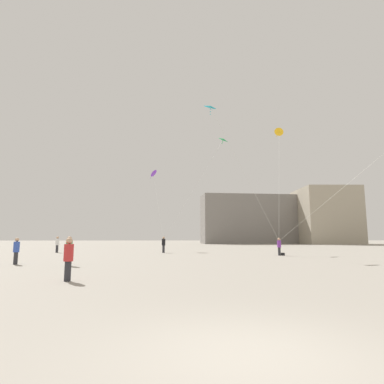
{
  "coord_description": "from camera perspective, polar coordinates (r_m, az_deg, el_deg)",
  "views": [
    {
      "loc": [
        -1.08,
        -4.75,
        1.65
      ],
      "look_at": [
        0.0,
        17.52,
        4.78
      ],
      "focal_mm": 30.04,
      "sensor_mm": 36.0,
      "label": 1
    }
  ],
  "objects": [
    {
      "name": "handbag_beside_flyer",
      "position": [
        30.6,
        15.84,
        -10.56
      ],
      "size": [
        0.33,
        0.32,
        0.24
      ],
      "primitive_type": "cube",
      "rotation": [
        0.0,
        0.0,
        5.54
      ],
      "color": "black",
      "rests_on": "ground_plane"
    },
    {
      "name": "person_in_purple",
      "position": [
        30.37,
        15.21,
        -9.2
      ],
      "size": [
        0.34,
        0.34,
        1.58
      ],
      "rotation": [
        0.0,
        0.0,
        5.24
      ],
      "color": "#2D2D33",
      "rests_on": "ground_plane"
    },
    {
      "name": "person_in_blue",
      "position": [
        22.6,
        -28.74,
        -8.98
      ],
      "size": [
        0.35,
        0.35,
        1.61
      ],
      "rotation": [
        0.0,
        0.0,
        3.27
      ],
      "color": "#2D2D33",
      "rests_on": "ground_plane"
    },
    {
      "name": "person_in_red",
      "position": [
        13.28,
        -21.09,
        -10.75
      ],
      "size": [
        0.35,
        0.35,
        1.63
      ],
      "rotation": [
        0.0,
        0.0,
        6.14
      ],
      "color": "#2D2D33",
      "rests_on": "ground_plane"
    },
    {
      "name": "building_centre_hall",
      "position": [
        84.35,
        22.61,
        -3.98
      ],
      "size": [
        12.99,
        14.02,
        13.29
      ],
      "color": "#A39984",
      "rests_on": "ground_plane"
    },
    {
      "name": "kite_emerald_diamond",
      "position": [
        38.92,
        5.52,
        9.19
      ],
      "size": [
        7.75,
        3.36,
        12.31
      ],
      "color": "green"
    },
    {
      "name": "kite_amber_diamond",
      "position": [
        40.98,
        15.19,
        10.14
      ],
      "size": [
        3.84,
        8.85,
        13.53
      ],
      "color": "yellow"
    },
    {
      "name": "kite_violet_diamond",
      "position": [
        42.82,
        -6.87,
        3.27
      ],
      "size": [
        2.31,
        8.27,
        9.23
      ],
      "color": "purple"
    },
    {
      "name": "kite_cyan_diamond",
      "position": [
        32.86,
        3.34,
        14.77
      ],
      "size": [
        6.83,
        2.03,
        13.57
      ],
      "color": "#1EB2C6"
    },
    {
      "name": "person_in_green",
      "position": [
        20.3,
        -21.0,
        -9.51
      ],
      "size": [
        0.37,
        0.37,
        1.7
      ],
      "rotation": [
        0.0,
        0.0,
        5.17
      ],
      "color": "#2D2D33",
      "rests_on": "ground_plane"
    },
    {
      "name": "person_in_black",
      "position": [
        34.36,
        -5.07,
        -9.15
      ],
      "size": [
        0.37,
        0.37,
        1.71
      ],
      "rotation": [
        0.0,
        0.0,
        3.72
      ],
      "color": "#2D2D33",
      "rests_on": "ground_plane"
    },
    {
      "name": "person_in_white",
      "position": [
        37.61,
        -22.81,
        -8.46
      ],
      "size": [
        0.37,
        0.37,
        1.72
      ],
      "rotation": [
        0.0,
        0.0,
        3.76
      ],
      "color": "#2D2D33",
      "rests_on": "ground_plane"
    },
    {
      "name": "ground_plane",
      "position": [
        5.15,
        10.64,
        -26.6
      ],
      "size": [
        300.0,
        300.0,
        0.0
      ],
      "primitive_type": "plane",
      "color": "#9E9689"
    },
    {
      "name": "building_left_hall",
      "position": [
        83.05,
        9.83,
        -4.81
      ],
      "size": [
        23.66,
        9.83,
        12.18
      ],
      "color": "gray",
      "rests_on": "ground_plane"
    }
  ]
}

